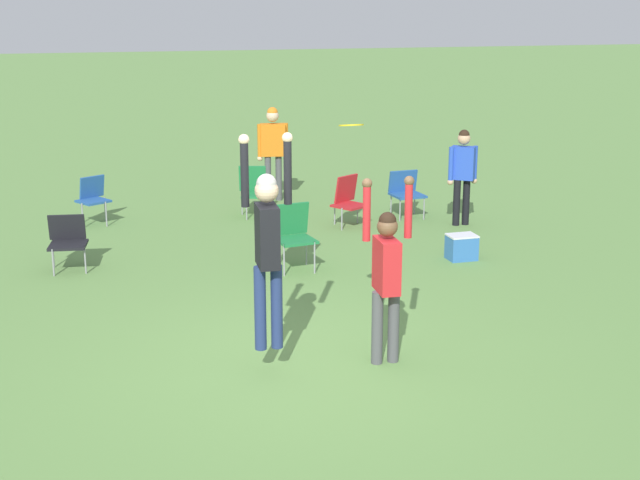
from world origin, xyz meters
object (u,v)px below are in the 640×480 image
(person_jumping, at_px, (267,237))
(camping_chair_0, at_px, (254,188))
(camping_chair_4, at_px, (406,190))
(camping_chair_2, at_px, (68,238))
(camping_chair_1, at_px, (293,231))
(person_spectator_near, at_px, (273,144))
(person_defending, at_px, (387,267))
(person_spectator_far, at_px, (463,169))
(camping_chair_5, at_px, (348,198))
(camping_chair_3, at_px, (93,196))
(frisbee, at_px, (351,125))
(cooler_box, at_px, (462,247))

(person_jumping, distance_m, camping_chair_0, 7.04)
(camping_chair_4, bearing_deg, camping_chair_2, 11.69)
(person_jumping, bearing_deg, camping_chair_1, -14.84)
(camping_chair_0, bearing_deg, person_spectator_near, -102.40)
(person_defending, bearing_deg, person_spectator_far, 151.37)
(camping_chair_5, bearing_deg, camping_chair_1, 23.94)
(camping_chair_2, relative_size, camping_chair_4, 0.95)
(camping_chair_3, xyz_separation_m, camping_chair_5, (4.15, -1.32, -0.01))
(frisbee, bearing_deg, camping_chair_3, 108.48)
(camping_chair_3, bearing_deg, camping_chair_4, 139.43)
(camping_chair_0, xyz_separation_m, cooler_box, (2.36, -3.59, -0.31))
(person_jumping, xyz_separation_m, person_defending, (1.24, -0.07, -0.40))
(frisbee, relative_size, person_spectator_near, 0.14)
(person_spectator_near, xyz_separation_m, cooler_box, (1.76, -4.68, -0.89))
(camping_chair_4, relative_size, camping_chair_5, 0.95)
(camping_chair_1, distance_m, cooler_box, 2.53)
(camping_chair_4, relative_size, cooler_box, 1.91)
(camping_chair_2, bearing_deg, camping_chair_0, -133.79)
(person_jumping, relative_size, person_defending, 1.11)
(person_defending, xyz_separation_m, camping_chair_1, (-0.08, 3.59, -0.50))
(person_jumping, distance_m, frisbee, 1.38)
(camping_chair_5, distance_m, person_spectator_near, 2.45)
(person_jumping, xyz_separation_m, frisbee, (0.86, -0.00, 1.08))
(person_spectator_near, distance_m, cooler_box, 5.08)
(frisbee, bearing_deg, person_spectator_near, 82.61)
(person_defending, bearing_deg, camping_chair_0, -177.07)
(camping_chair_2, xyz_separation_m, camping_chair_5, (4.60, 1.33, 0.02))
(camping_chair_4, distance_m, camping_chair_5, 1.22)
(person_spectator_far, distance_m, cooler_box, 2.26)
(camping_chair_0, relative_size, camping_chair_2, 1.14)
(camping_chair_1, height_order, camping_chair_2, camping_chair_1)
(camping_chair_1, relative_size, camping_chair_5, 1.10)
(camping_chair_4, bearing_deg, camping_chair_1, 38.77)
(camping_chair_2, bearing_deg, person_spectator_near, -128.36)
(frisbee, height_order, camping_chair_5, frisbee)
(frisbee, distance_m, cooler_box, 4.89)
(camping_chair_4, xyz_separation_m, cooler_box, (-0.19, -2.77, -0.29))
(camping_chair_3, bearing_deg, person_spectator_near, 165.30)
(camping_chair_1, distance_m, camping_chair_3, 4.38)
(camping_chair_2, distance_m, camping_chair_4, 6.00)
(person_defending, distance_m, frisbee, 1.52)
(camping_chair_1, bearing_deg, frisbee, 77.04)
(camping_chair_4, relative_size, person_spectator_near, 0.45)
(camping_chair_1, height_order, person_spectator_near, person_spectator_near)
(camping_chair_4, bearing_deg, cooler_box, 81.73)
(camping_chair_4, relative_size, person_spectator_far, 0.49)
(person_jumping, relative_size, cooler_box, 5.26)
(person_spectator_far, bearing_deg, person_spectator_near, 170.52)
(cooler_box, bearing_deg, person_jumping, -138.21)
(camping_chair_5, bearing_deg, frisbee, 41.05)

